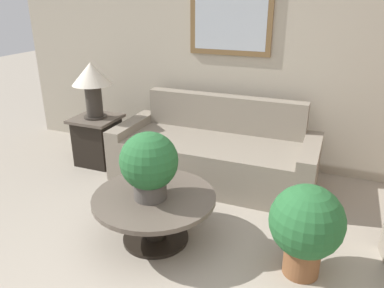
{
  "coord_description": "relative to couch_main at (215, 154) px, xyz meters",
  "views": [
    {
      "loc": [
        0.79,
        -1.6,
        1.98
      ],
      "look_at": [
        -0.46,
        1.52,
        0.63
      ],
      "focal_mm": 35.0,
      "sensor_mm": 36.0,
      "label": 1
    }
  ],
  "objects": [
    {
      "name": "table_lamp",
      "position": [
        -1.48,
        -0.13,
        0.75
      ],
      "size": [
        0.46,
        0.46,
        0.66
      ],
      "color": "#2D2823",
      "rests_on": "side_table"
    },
    {
      "name": "side_table",
      "position": [
        -1.48,
        -0.13,
        0.01
      ],
      "size": [
        0.53,
        0.53,
        0.59
      ],
      "color": "black",
      "rests_on": "ground_plane"
    },
    {
      "name": "potted_plant_floor",
      "position": [
        1.12,
        -1.25,
        0.13
      ],
      "size": [
        0.55,
        0.55,
        0.73
      ],
      "color": "brown",
      "rests_on": "ground_plane"
    },
    {
      "name": "coffee_table",
      "position": [
        -0.09,
        -1.29,
        0.02
      ],
      "size": [
        1.03,
        1.03,
        0.43
      ],
      "color": "black",
      "rests_on": "ground_plane"
    },
    {
      "name": "couch_main",
      "position": [
        0.0,
        0.0,
        0.0
      ],
      "size": [
        2.24,
        0.92,
        0.9
      ],
      "color": "gray",
      "rests_on": "ground_plane"
    },
    {
      "name": "wall_back",
      "position": [
        0.41,
        0.63,
        1.01
      ],
      "size": [
        6.78,
        0.09,
        2.6
      ],
      "color": "#B2A893",
      "rests_on": "ground_plane"
    },
    {
      "name": "potted_plant_on_table",
      "position": [
        -0.11,
        -1.33,
        0.44
      ],
      "size": [
        0.47,
        0.47,
        0.56
      ],
      "color": "#4C4742",
      "rests_on": "coffee_table"
    }
  ]
}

